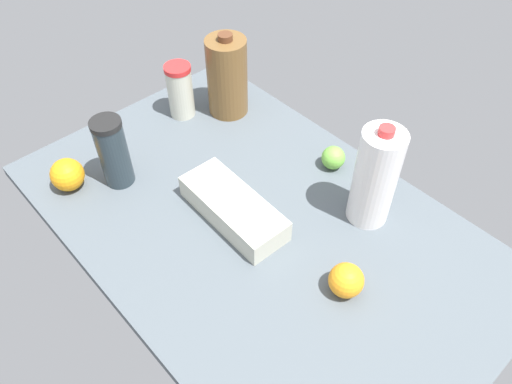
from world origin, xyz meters
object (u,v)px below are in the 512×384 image
object	(u,v)px
tumbler_cup	(180,91)
chocolate_milk_jug	(227,77)
milk_jug	(375,177)
egg_carton	(233,208)
lime_far_back	(332,157)
orange_beside_bowl	(67,175)
orange_near_front	(346,280)
shaker_bottle	(113,152)

from	to	relation	value
tumbler_cup	chocolate_milk_jug	bearing A→B (deg)	-124.79
milk_jug	egg_carton	distance (cm)	34.16
lime_far_back	orange_beside_bowl	xyz separation A→B (cm)	(40.47, 55.50, 1.10)
egg_carton	tumbler_cup	bearing A→B (deg)	-18.54
chocolate_milk_jug	orange_near_front	bearing A→B (deg)	160.75
tumbler_cup	orange_near_front	bearing A→B (deg)	171.10
milk_jug	chocolate_milk_jug	bearing A→B (deg)	-2.35
chocolate_milk_jug	orange_beside_bowl	size ratio (longest dim) A/B	2.95
lime_far_back	orange_beside_bowl	world-z (taller)	orange_beside_bowl
milk_jug	chocolate_milk_jug	xyz separation A→B (cm)	(54.91, -2.25, -1.21)
lime_far_back	orange_beside_bowl	distance (cm)	68.70
chocolate_milk_jug	lime_far_back	bearing A→B (deg)	-173.22
tumbler_cup	orange_near_front	xyz separation A→B (cm)	(-73.21, 11.46, -4.45)
milk_jug	orange_beside_bowl	world-z (taller)	milk_jug
milk_jug	chocolate_milk_jug	world-z (taller)	milk_jug
lime_far_back	chocolate_milk_jug	bearing A→B (deg)	6.78
lime_far_back	milk_jug	bearing A→B (deg)	158.99
egg_carton	orange_near_front	bearing A→B (deg)	-171.01
milk_jug	shaker_bottle	xyz separation A→B (cm)	(51.35, 38.09, -3.21)
milk_jug	orange_near_front	size ratio (longest dim) A/B	3.60
orange_beside_bowl	egg_carton	bearing A→B (deg)	-146.20
shaker_bottle	lime_far_back	bearing A→B (deg)	-127.11
orange_near_front	lime_far_back	bearing A→B (deg)	-44.36
milk_jug	lime_far_back	world-z (taller)	milk_jug
egg_carton	shaker_bottle	xyz separation A→B (cm)	(29.70, 13.59, 6.69)
chocolate_milk_jug	lime_far_back	size ratio (longest dim) A/B	3.98
shaker_bottle	chocolate_milk_jug	size ratio (longest dim) A/B	0.78
milk_jug	egg_carton	world-z (taller)	milk_jug
milk_jug	lime_far_back	distance (cm)	21.14
egg_carton	lime_far_back	distance (cm)	31.49
chocolate_milk_jug	lime_far_back	distance (cm)	38.68
shaker_bottle	lime_far_back	xyz separation A→B (cm)	(-33.89, -44.79, -6.63)
egg_carton	orange_near_front	world-z (taller)	orange_near_front
orange_near_front	lime_far_back	world-z (taller)	orange_near_front
milk_jug	orange_near_front	xyz separation A→B (cm)	(-10.42, 20.56, -9.18)
shaker_bottle	orange_near_front	xyz separation A→B (cm)	(-61.77, -17.53, -5.96)
shaker_bottle	tumbler_cup	bearing A→B (deg)	-68.46
tumbler_cup	orange_near_front	size ratio (longest dim) A/B	2.15
lime_far_back	tumbler_cup	bearing A→B (deg)	19.22
milk_jug	shaker_bottle	size ratio (longest dim) A/B	1.41
shaker_bottle	orange_beside_bowl	size ratio (longest dim) A/B	2.29
tumbler_cup	lime_far_back	size ratio (longest dim) A/B	2.61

